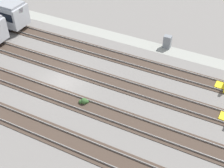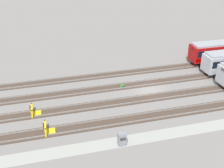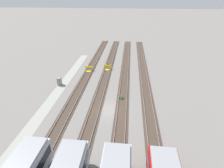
{
  "view_description": "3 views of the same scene",
  "coord_description": "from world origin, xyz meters",
  "px_view_note": "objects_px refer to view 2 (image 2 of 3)",
  "views": [
    {
      "loc": [
        -16.02,
        20.55,
        21.03
      ],
      "look_at": [
        -5.75,
        0.0,
        1.8
      ],
      "focal_mm": 50.0,
      "sensor_mm": 36.0,
      "label": 1
    },
    {
      "loc": [
        -15.98,
        -37.55,
        21.92
      ],
      "look_at": [
        -5.75,
        0.0,
        1.8
      ],
      "focal_mm": 50.0,
      "sensor_mm": 36.0,
      "label": 2
    },
    {
      "loc": [
        23.31,
        2.95,
        17.25
      ],
      "look_at": [
        -5.75,
        0.0,
        1.8
      ],
      "focal_mm": 28.0,
      "sensor_mm": 36.0,
      "label": 3
    }
  ],
  "objects_px": {
    "electrical_cabinet": "(122,139)",
    "weed_clump": "(122,86)",
    "bumper_stop_near_inner_track": "(34,111)",
    "bumper_stop_nearest_track": "(48,129)"
  },
  "relations": [
    {
      "from": "bumper_stop_near_inner_track",
      "to": "weed_clump",
      "type": "xyz_separation_m",
      "value": [
        13.09,
        4.15,
        -0.27
      ]
    },
    {
      "from": "bumper_stop_nearest_track",
      "to": "weed_clump",
      "type": "distance_m",
      "value": 14.53
    },
    {
      "from": "bumper_stop_nearest_track",
      "to": "weed_clump",
      "type": "relative_size",
      "value": 2.18
    },
    {
      "from": "bumper_stop_nearest_track",
      "to": "bumper_stop_near_inner_track",
      "type": "bearing_deg",
      "value": 107.01
    },
    {
      "from": "bumper_stop_nearest_track",
      "to": "bumper_stop_near_inner_track",
      "type": "xyz_separation_m",
      "value": [
        -1.35,
        4.41,
        0.0
      ]
    },
    {
      "from": "bumper_stop_near_inner_track",
      "to": "electrical_cabinet",
      "type": "relative_size",
      "value": 1.26
    },
    {
      "from": "weed_clump",
      "to": "bumper_stop_near_inner_track",
      "type": "bearing_deg",
      "value": -162.42
    },
    {
      "from": "electrical_cabinet",
      "to": "weed_clump",
      "type": "bearing_deg",
      "value": 72.97
    },
    {
      "from": "bumper_stop_nearest_track",
      "to": "electrical_cabinet",
      "type": "height_order",
      "value": "electrical_cabinet"
    },
    {
      "from": "bumper_stop_near_inner_track",
      "to": "weed_clump",
      "type": "height_order",
      "value": "bumper_stop_near_inner_track"
    }
  ]
}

